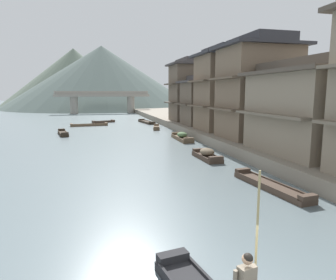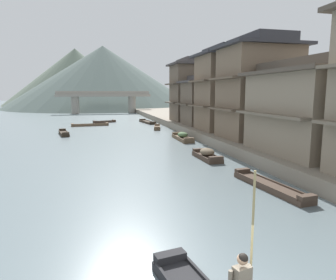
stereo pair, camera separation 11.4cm
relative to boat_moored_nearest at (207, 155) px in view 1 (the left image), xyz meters
name	(u,v)px [view 1 (the left image)]	position (x,y,z in m)	size (l,w,h in m)	color
riverbank_right	(252,129)	(11.15, 13.27, 0.12)	(18.00, 110.00, 0.87)	gray
boat_moored_nearest	(207,155)	(0.00, 0.00, 0.00)	(1.22, 3.54, 0.82)	#423328
boat_moored_second	(103,122)	(-6.27, 30.41, -0.18)	(3.79, 2.12, 0.39)	#423328
boat_moored_third	(146,122)	(0.48, 28.05, -0.17)	(1.91, 5.85, 0.45)	#33281E
boat_moored_far	(182,137)	(0.87, 9.29, -0.02)	(1.13, 4.71, 0.84)	brown
boat_midriver_drifting	(63,133)	(-11.45, 16.39, -0.14)	(1.56, 4.12, 0.53)	#33281E
boat_midriver_upstream	(156,128)	(0.35, 19.67, -0.15)	(1.60, 3.93, 0.50)	brown
boat_upstream_distant	(270,186)	(0.54, -7.45, -0.16)	(1.49, 5.37, 0.48)	#423328
boat_crossing_west	(89,125)	(-8.54, 25.71, -0.18)	(5.44, 1.60, 0.42)	brown
house_waterfront_second	(307,108)	(5.66, -3.39, 3.54)	(6.34, 8.31, 6.14)	gray
house_waterfront_tall	(257,89)	(6.01, 3.66, 4.86)	(7.05, 5.94, 8.74)	#75604C
house_waterfront_narrow	(224,90)	(5.65, 9.87, 4.86)	(6.32, 5.86, 8.74)	#75604C
house_waterfront_far	(204,101)	(5.61, 15.43, 3.56)	(6.24, 5.70, 6.14)	brown
house_waterfront_end	(192,90)	(5.89, 21.35, 4.86)	(6.81, 5.74, 8.74)	brown
stone_bridge	(103,99)	(-5.34, 54.32, 3.03)	(22.12, 2.40, 5.24)	gray
hill_far_west	(102,77)	(-4.20, 84.62, 9.70)	(62.93, 62.93, 20.04)	#4C5B56
hill_far_centre	(74,77)	(-14.10, 108.39, 10.72)	(54.70, 54.70, 22.08)	#5B6B5B
hill_far_east	(127,86)	(7.99, 118.34, 7.61)	(53.43, 53.43, 15.86)	slate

